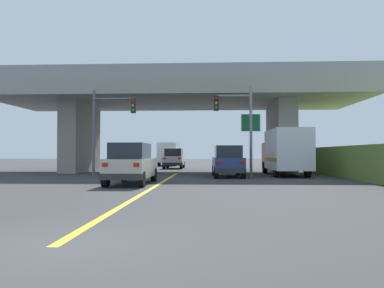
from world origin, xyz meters
name	(u,v)px	position (x,y,z in m)	size (l,w,h in m)	color
ground	(179,172)	(0.00, 24.95, 0.00)	(160.00, 160.00, 0.00)	#353538
overpass_bridge	(179,105)	(0.00, 24.95, 5.57)	(29.14, 10.47, 7.78)	gray
lane_divider_stripe	(155,186)	(0.00, 11.23, 0.00)	(0.20, 22.45, 0.01)	yellow
suv_lead	(132,164)	(-1.34, 12.41, 1.01)	(1.90, 4.78, 2.02)	#B7B29E
suv_crossing	(228,161)	(3.68, 18.41, 1.01)	(2.02, 4.46, 2.02)	navy
box_truck	(285,152)	(7.74, 20.32, 1.64)	(2.33, 7.23, 3.13)	red
sedan_oncoming	(174,159)	(-1.16, 32.38, 1.01)	(1.96, 4.39, 2.02)	silver
traffic_signal_nearside	(239,119)	(4.39, 18.21, 3.71)	(2.46, 0.36, 5.89)	slate
traffic_signal_farside	(108,121)	(-4.22, 18.47, 3.66)	(2.89, 0.36, 5.70)	#56595E
highway_sign	(251,129)	(5.51, 21.67, 3.31)	(1.40, 0.17, 4.58)	#56595E
semi_truck_distant	(169,154)	(-2.73, 41.96, 1.53)	(2.33, 6.91, 2.86)	navy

